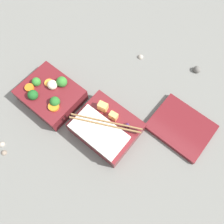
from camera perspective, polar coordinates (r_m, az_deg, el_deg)
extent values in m
plane|color=slate|center=(0.69, -8.00, -0.34)|extent=(3.00, 3.00, 0.00)
cube|color=maroon|center=(0.71, -15.66, 4.29)|extent=(0.18, 0.15, 0.05)
sphere|color=#236023|center=(0.66, -14.70, 2.66)|extent=(0.03, 0.03, 0.03)
sphere|color=#19511E|center=(0.69, -19.98, 4.22)|extent=(0.03, 0.03, 0.03)
sphere|color=#2D7028|center=(0.71, -19.17, 7.46)|extent=(0.03, 0.03, 0.03)
sphere|color=#2D7028|center=(0.69, -12.99, 7.69)|extent=(0.03, 0.03, 0.03)
cylinder|color=orange|center=(0.71, -20.76, 5.95)|extent=(0.04, 0.04, 0.01)
cylinder|color=orange|center=(0.66, -14.99, 1.40)|extent=(0.04, 0.04, 0.01)
cylinder|color=orange|center=(0.70, -16.28, 7.16)|extent=(0.04, 0.04, 0.01)
sphere|color=beige|center=(0.69, -15.06, 7.13)|extent=(0.03, 0.03, 0.03)
cube|color=maroon|center=(0.64, -1.50, -4.06)|extent=(0.18, 0.15, 0.05)
cube|color=silver|center=(0.61, -3.45, -5.20)|extent=(0.16, 0.09, 0.01)
cube|color=#F4A356|center=(0.63, -2.41, 1.43)|extent=(0.03, 0.02, 0.03)
cube|color=#F4A356|center=(0.62, 0.39, -1.03)|extent=(0.03, 0.02, 0.02)
sphere|color=#381942|center=(0.61, 3.97, -3.50)|extent=(0.01, 0.01, 0.01)
cylinder|color=olive|center=(0.61, -1.66, -3.09)|extent=(0.19, 0.09, 0.01)
cylinder|color=olive|center=(0.61, -1.51, -2.49)|extent=(0.19, 0.09, 0.01)
cube|color=maroon|center=(0.69, 17.57, -3.71)|extent=(0.18, 0.15, 0.02)
sphere|color=gray|center=(0.80, 7.49, 14.19)|extent=(0.02, 0.02, 0.02)
sphere|color=gray|center=(0.73, -26.92, -7.46)|extent=(0.02, 0.02, 0.02)
sphere|color=#595651|center=(0.81, 21.25, 10.27)|extent=(0.02, 0.02, 0.02)
sphere|color=#7A6B5B|center=(0.72, -26.44, -9.46)|extent=(0.02, 0.02, 0.02)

